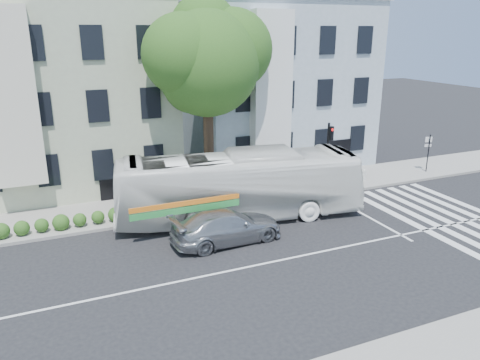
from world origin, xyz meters
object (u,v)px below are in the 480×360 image
traffic_signal (329,147)px  fire_hydrant (364,175)px  bus (239,186)px  sedan (227,226)px

traffic_signal → fire_hydrant: bearing=-15.2°
bus → fire_hydrant: bus is taller
sedan → traffic_signal: traffic_signal is taller
traffic_signal → fire_hydrant: size_ratio=5.32×
traffic_signal → fire_hydrant: (2.85, 0.15, -2.08)m
bus → traffic_signal: size_ratio=3.06×
sedan → fire_hydrant: size_ratio=6.72×
fire_hydrant → traffic_signal: bearing=-177.0°
sedan → fire_hydrant: (11.09, 4.58, -0.20)m
sedan → traffic_signal: (8.23, 4.43, 1.88)m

